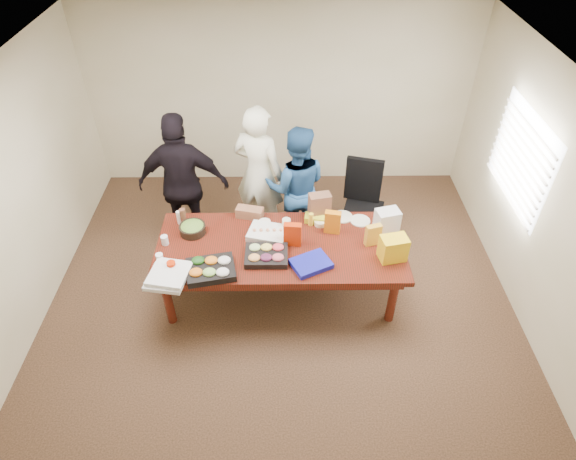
{
  "coord_description": "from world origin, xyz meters",
  "views": [
    {
      "loc": [
        0.04,
        -4.07,
        4.43
      ],
      "look_at": [
        0.09,
        0.1,
        0.89
      ],
      "focal_mm": 30.33,
      "sensor_mm": 36.0,
      "label": 1
    }
  ],
  "objects_px": {
    "conference_table": "(281,269)",
    "sheet_cake": "(268,233)",
    "person_center": "(259,174)",
    "salad_bowl": "(193,229)",
    "office_chair": "(363,209)",
    "person_right": "(296,187)"
  },
  "relations": [
    {
      "from": "office_chair",
      "to": "salad_bowl",
      "type": "relative_size",
      "value": 3.69
    },
    {
      "from": "sheet_cake",
      "to": "conference_table",
      "type": "bearing_deg",
      "value": -34.89
    },
    {
      "from": "conference_table",
      "to": "person_center",
      "type": "distance_m",
      "value": 1.32
    },
    {
      "from": "office_chair",
      "to": "salad_bowl",
      "type": "height_order",
      "value": "office_chair"
    },
    {
      "from": "office_chair",
      "to": "person_right",
      "type": "xyz_separation_m",
      "value": [
        -0.87,
        0.11,
        0.27
      ]
    },
    {
      "from": "person_center",
      "to": "salad_bowl",
      "type": "distance_m",
      "value": 1.19
    },
    {
      "from": "conference_table",
      "to": "salad_bowl",
      "type": "distance_m",
      "value": 1.13
    },
    {
      "from": "person_right",
      "to": "sheet_cake",
      "type": "height_order",
      "value": "person_right"
    },
    {
      "from": "person_center",
      "to": "salad_bowl",
      "type": "xyz_separation_m",
      "value": [
        -0.74,
        -0.92,
        -0.14
      ]
    },
    {
      "from": "conference_table",
      "to": "salad_bowl",
      "type": "bearing_deg",
      "value": 166.76
    },
    {
      "from": "person_center",
      "to": "sheet_cake",
      "type": "height_order",
      "value": "person_center"
    },
    {
      "from": "conference_table",
      "to": "salad_bowl",
      "type": "xyz_separation_m",
      "value": [
        -1.01,
        0.24,
        0.42
      ]
    },
    {
      "from": "office_chair",
      "to": "sheet_cake",
      "type": "xyz_separation_m",
      "value": [
        -1.22,
        -0.73,
        0.22
      ]
    },
    {
      "from": "person_right",
      "to": "person_center",
      "type": "bearing_deg",
      "value": -15.35
    },
    {
      "from": "office_chair",
      "to": "salad_bowl",
      "type": "xyz_separation_m",
      "value": [
        -2.09,
        -0.66,
        0.24
      ]
    },
    {
      "from": "conference_table",
      "to": "office_chair",
      "type": "bearing_deg",
      "value": 39.9
    },
    {
      "from": "conference_table",
      "to": "sheet_cake",
      "type": "distance_m",
      "value": 0.47
    },
    {
      "from": "person_center",
      "to": "conference_table",
      "type": "bearing_deg",
      "value": 127.67
    },
    {
      "from": "office_chair",
      "to": "conference_table",
      "type": "bearing_deg",
      "value": -124.72
    },
    {
      "from": "person_right",
      "to": "salad_bowl",
      "type": "bearing_deg",
      "value": 33.98
    },
    {
      "from": "person_right",
      "to": "salad_bowl",
      "type": "distance_m",
      "value": 1.44
    },
    {
      "from": "sheet_cake",
      "to": "salad_bowl",
      "type": "relative_size",
      "value": 1.42
    }
  ]
}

